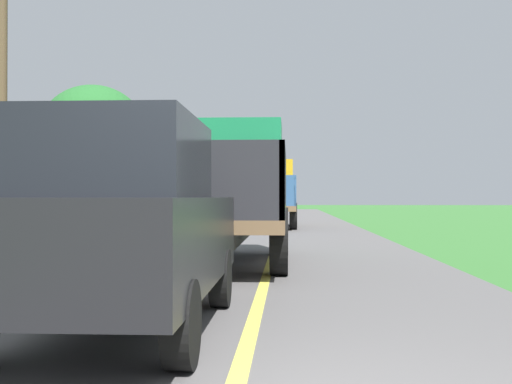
# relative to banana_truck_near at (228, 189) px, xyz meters

# --- Properties ---
(banana_truck_near) EXTENTS (2.38, 5.82, 2.80)m
(banana_truck_near) POSITION_rel_banana_truck_near_xyz_m (0.00, 0.00, 0.00)
(banana_truck_near) COLOR #2D2D30
(banana_truck_near) RESTS_ON road_surface
(banana_truck_far) EXTENTS (2.38, 5.81, 2.80)m
(banana_truck_far) POSITION_rel_banana_truck_near_xyz_m (0.32, 13.85, 0.02)
(banana_truck_far) COLOR #2D2D30
(banana_truck_far) RESTS_ON road_surface
(utility_pole_roadside) EXTENTS (1.96, 0.20, 6.09)m
(utility_pole_roadside) POSITION_rel_banana_truck_near_xyz_m (-4.77, 0.53, 1.86)
(utility_pole_roadside) COLOR brown
(utility_pole_roadside) RESTS_ON ground
(roadside_tree_mid_right) EXTENTS (3.24, 3.24, 4.77)m
(roadside_tree_mid_right) POSITION_rel_banana_truck_near_xyz_m (-4.87, 7.00, 1.84)
(roadside_tree_mid_right) COLOR #4C3823
(roadside_tree_mid_right) RESTS_ON ground
(following_car) EXTENTS (1.74, 4.10, 1.92)m
(following_car) POSITION_rel_banana_truck_near_xyz_m (-0.34, -6.67, -0.40)
(following_car) COLOR black
(following_car) RESTS_ON road_surface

